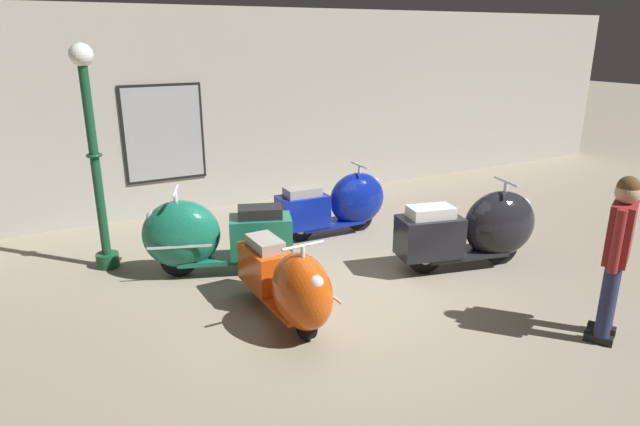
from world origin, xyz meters
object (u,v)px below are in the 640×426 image
object	(u,v)px
scooter_1	(290,284)
lamppost	(94,155)
scooter_0	(206,236)
scooter_3	(478,229)
scooter_2	(341,203)
visitor_0	(618,248)

from	to	relation	value
scooter_1	lamppost	size ratio (longest dim) A/B	0.58
scooter_0	scooter_3	xyz separation A→B (m)	(3.07, -1.39, 0.01)
scooter_1	scooter_3	world-z (taller)	scooter_3
scooter_2	scooter_3	xyz separation A→B (m)	(0.90, -1.86, 0.04)
scooter_3	scooter_2	bearing A→B (deg)	128.71
lamppost	visitor_0	distance (m)	5.73
scooter_0	visitor_0	distance (m)	4.41
scooter_1	scooter_2	distance (m)	2.75
lamppost	visitor_0	world-z (taller)	lamppost
scooter_3	lamppost	xyz separation A→B (m)	(-4.13, 2.21, 0.94)
scooter_1	visitor_0	world-z (taller)	visitor_0
scooter_1	scooter_2	world-z (taller)	scooter_2
scooter_1	scooter_3	xyz separation A→B (m)	(2.71, 0.21, 0.06)
scooter_2	lamppost	world-z (taller)	lamppost
scooter_2	visitor_0	xyz separation A→B (m)	(0.74, -3.76, 0.47)
visitor_0	scooter_3	bearing A→B (deg)	-32.70
scooter_1	scooter_2	size ratio (longest dim) A/B	0.94
scooter_0	visitor_0	bearing A→B (deg)	151.44
scooter_2	visitor_0	bearing A→B (deg)	-77.11
scooter_0	scooter_2	size ratio (longest dim) A/B	1.09
scooter_1	visitor_0	bearing A→B (deg)	55.21
scooter_0	visitor_0	xyz separation A→B (m)	(2.91, -3.29, 0.44)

